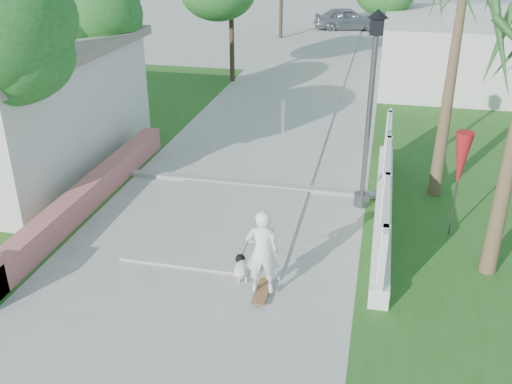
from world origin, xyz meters
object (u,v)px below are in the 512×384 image
(skateboarder, at_px, (259,252))
(parked_car, at_px, (347,19))
(bollard, at_px, (283,116))
(dog, at_px, (241,268))
(patio_umbrella, at_px, (461,161))
(street_lamp, at_px, (370,105))

(skateboarder, height_order, parked_car, skateboarder)
(bollard, height_order, dog, bollard)
(patio_umbrella, bearing_deg, street_lamp, 152.24)
(parked_car, bearing_deg, skateboarder, 167.64)
(parked_car, bearing_deg, dog, 166.82)
(street_lamp, bearing_deg, parked_car, 95.30)
(bollard, bearing_deg, dog, -85.12)
(parked_car, bearing_deg, street_lamp, 171.70)
(skateboarder, distance_m, dog, 0.81)
(skateboarder, height_order, dog, skateboarder)
(patio_umbrella, distance_m, dog, 4.89)
(street_lamp, distance_m, dog, 4.64)
(street_lamp, relative_size, skateboarder, 2.63)
(street_lamp, distance_m, patio_umbrella, 2.27)
(bollard, height_order, skateboarder, skateboarder)
(dog, bearing_deg, bollard, 74.37)
(street_lamp, xyz_separation_m, dog, (-2.01, -3.56, -2.19))
(bollard, distance_m, skateboarder, 8.49)
(street_lamp, xyz_separation_m, skateboarder, (-1.61, -3.91, -1.58))
(bollard, distance_m, patio_umbrella, 7.25)
(dog, distance_m, parked_car, 27.41)
(patio_umbrella, xyz_separation_m, dog, (-3.91, -2.56, -1.45))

